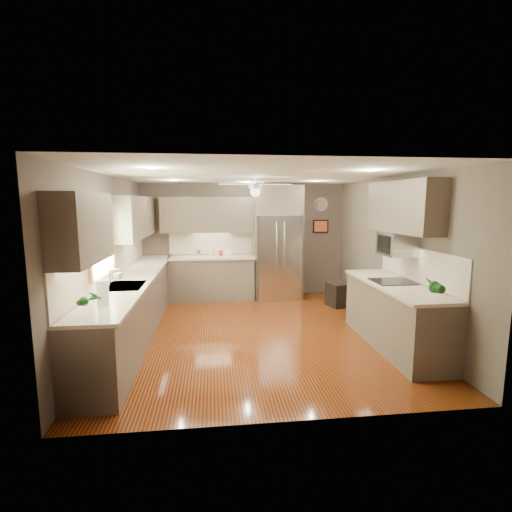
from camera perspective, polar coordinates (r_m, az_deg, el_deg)
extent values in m
plane|color=#471009|center=(6.16, 0.22, -11.62)|extent=(5.00, 5.00, 0.00)
plane|color=white|center=(5.80, 0.23, 12.27)|extent=(5.00, 5.00, 0.00)
plane|color=brown|center=(8.32, -1.83, 2.45)|extent=(4.50, 0.00, 4.50)
plane|color=brown|center=(3.43, 5.25, -6.07)|extent=(4.50, 0.00, 4.50)
plane|color=brown|center=(6.02, -21.57, -0.39)|extent=(0.00, 5.00, 5.00)
plane|color=brown|center=(6.51, 20.29, 0.30)|extent=(0.00, 5.00, 5.00)
cylinder|color=silver|center=(8.08, -8.83, 0.46)|extent=(0.11, 0.11, 0.14)
cylinder|color=beige|center=(8.08, -7.11, 0.64)|extent=(0.14, 0.14, 0.18)
cylinder|color=maroon|center=(8.07, -5.43, 0.44)|extent=(0.10, 0.10, 0.12)
imported|color=white|center=(5.79, -20.42, -2.83)|extent=(0.10, 0.10, 0.18)
imported|color=#1A5B1E|center=(4.24, -24.06, -6.10)|extent=(0.20, 0.17, 0.32)
imported|color=#1A5B1E|center=(4.89, 25.67, -4.23)|extent=(0.19, 0.16, 0.33)
imported|color=beige|center=(8.06, -4.17, 0.19)|extent=(0.23, 0.23, 0.05)
cube|color=brown|center=(6.25, -18.15, -7.41)|extent=(0.60, 4.70, 0.90)
cube|color=beige|center=(6.14, -18.21, -3.18)|extent=(0.65, 4.70, 0.04)
cube|color=beige|center=(6.16, -21.11, -0.64)|extent=(0.02, 4.70, 0.50)
cube|color=brown|center=(8.12, -6.74, -3.47)|extent=(1.85, 0.60, 0.90)
cube|color=beige|center=(8.02, -6.80, -0.20)|extent=(1.85, 0.65, 0.04)
cube|color=beige|center=(8.29, -6.83, 2.02)|extent=(1.85, 0.02, 0.50)
cube|color=brown|center=(4.38, -25.21, 3.93)|extent=(0.33, 1.20, 0.75)
cube|color=brown|center=(7.19, -17.90, 5.73)|extent=(0.33, 2.40, 0.75)
cube|color=brown|center=(8.09, -6.91, 6.31)|extent=(2.15, 0.33, 0.75)
cube|color=brown|center=(5.89, 21.65, 7.06)|extent=(0.33, 1.70, 0.75)
cube|color=#BFF2B2|center=(5.50, -22.91, 1.92)|extent=(0.01, 1.00, 0.80)
cube|color=olive|center=(5.46, -22.92, 6.41)|extent=(0.05, 1.12, 0.06)
cube|color=olive|center=(5.55, -22.42, -2.49)|extent=(0.05, 1.12, 0.06)
cube|color=olive|center=(4.99, -24.32, 1.25)|extent=(0.05, 0.06, 0.80)
cube|color=olive|center=(6.00, -21.28, 2.49)|extent=(0.05, 0.06, 0.80)
cube|color=silver|center=(5.52, -19.50, -4.46)|extent=(0.50, 0.70, 0.03)
cube|color=#262626|center=(5.53, -19.48, -4.81)|extent=(0.44, 0.62, 0.05)
cylinder|color=silver|center=(5.54, -21.58, -3.19)|extent=(0.02, 0.02, 0.24)
cylinder|color=silver|center=(5.50, -21.04, -1.97)|extent=(0.16, 0.02, 0.02)
cube|color=silver|center=(8.10, 3.34, -0.15)|extent=(0.92, 0.72, 1.82)
cube|color=black|center=(7.81, 3.75, -2.36)|extent=(0.88, 0.02, 0.02)
cube|color=black|center=(7.72, 3.80, 1.98)|extent=(0.01, 0.02, 1.00)
cylinder|color=silver|center=(7.67, 3.26, 1.94)|extent=(0.02, 0.02, 0.90)
cylinder|color=silver|center=(7.70, 4.43, 1.95)|extent=(0.02, 0.02, 0.90)
cube|color=brown|center=(8.07, 3.34, 8.55)|extent=(1.04, 0.60, 0.63)
cube|color=brown|center=(8.09, -0.23, -0.14)|extent=(0.06, 0.60, 1.82)
cube|color=brown|center=(8.26, 6.68, -0.03)|extent=(0.06, 0.60, 1.82)
cube|color=brown|center=(5.84, 20.58, -8.65)|extent=(0.65, 2.20, 0.90)
cube|color=beige|center=(5.71, 20.69, -4.15)|extent=(0.70, 2.20, 0.04)
cube|color=beige|center=(5.82, 23.72, -1.28)|extent=(0.02, 2.20, 0.50)
cube|color=black|center=(5.79, 20.25, -3.70)|extent=(0.56, 0.52, 0.01)
cube|color=silver|center=(5.90, 20.89, 1.74)|extent=(0.42, 0.55, 0.34)
cube|color=black|center=(5.81, 19.05, 1.73)|extent=(0.02, 0.40, 0.26)
cylinder|color=white|center=(6.10, -0.11, 11.70)|extent=(0.03, 0.03, 0.08)
cylinder|color=white|center=(6.09, -0.11, 10.76)|extent=(0.22, 0.22, 0.10)
sphere|color=white|center=(6.09, -0.11, 9.82)|extent=(0.16, 0.16, 0.16)
cube|color=white|center=(6.14, 3.19, 10.92)|extent=(0.48, 0.11, 0.01)
cube|color=white|center=(6.44, -0.47, 10.81)|extent=(0.11, 0.48, 0.01)
cube|color=white|center=(6.06, -3.46, 10.95)|extent=(0.48, 0.11, 0.01)
cube|color=white|center=(5.75, 0.29, 11.11)|extent=(0.11, 0.48, 0.01)
cylinder|color=white|center=(7.09, -12.60, 11.31)|extent=(0.14, 0.14, 0.01)
cylinder|color=white|center=(7.33, 9.32, 11.29)|extent=(0.14, 0.14, 0.01)
cylinder|color=white|center=(4.62, -15.84, 12.90)|extent=(0.14, 0.14, 0.01)
cylinder|color=white|center=(4.98, 17.39, 12.49)|extent=(0.14, 0.14, 0.01)
cylinder|color=white|center=(7.59, -1.42, 11.29)|extent=(0.14, 0.14, 0.01)
cylinder|color=white|center=(8.59, 9.98, 7.86)|extent=(0.30, 0.03, 0.30)
cylinder|color=silver|center=(8.57, 10.01, 7.86)|extent=(0.29, 0.00, 0.29)
cube|color=black|center=(8.60, 9.91, 4.53)|extent=(0.36, 0.03, 0.30)
cube|color=#D3552A|center=(8.59, 9.93, 4.52)|extent=(0.30, 0.01, 0.24)
cube|color=black|center=(7.76, 12.69, -5.87)|extent=(0.52, 0.52, 0.48)
cube|color=black|center=(7.71, 12.74, -4.18)|extent=(0.50, 0.50, 0.03)
cylinder|color=white|center=(4.52, -22.51, -5.37)|extent=(0.13, 0.13, 0.31)
cylinder|color=silver|center=(4.52, -22.52, -5.25)|extent=(0.03, 0.03, 0.33)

